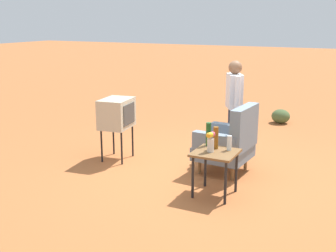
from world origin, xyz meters
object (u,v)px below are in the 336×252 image
(armchair, at_px, (230,142))
(bottle_short_clear, at_px, (229,143))
(side_table, at_px, (215,158))
(tv_on_stand, at_px, (117,114))
(bottle_tall_amber, at_px, (216,138))
(flower_vase, at_px, (211,141))
(person_standing, at_px, (234,103))
(bottle_wine_green, at_px, (208,134))

(armchair, height_order, bottle_short_clear, armchair)
(side_table, height_order, tv_on_stand, tv_on_stand)
(bottle_short_clear, relative_size, bottle_tall_amber, 0.67)
(bottle_short_clear, xyz_separation_m, flower_vase, (0.17, -0.20, 0.05))
(side_table, distance_m, person_standing, 1.71)
(armchair, xyz_separation_m, tv_on_stand, (0.20, -1.88, 0.28))
(tv_on_stand, bearing_deg, bottle_wine_green, 75.59)
(flower_vase, bearing_deg, bottle_wine_green, -153.35)
(armchair, bearing_deg, tv_on_stand, -83.99)
(armchair, relative_size, side_table, 1.75)
(side_table, distance_m, bottle_tall_amber, 0.28)
(side_table, height_order, bottle_wine_green, bottle_wine_green)
(bottle_tall_amber, bearing_deg, armchair, -176.76)
(tv_on_stand, relative_size, bottle_tall_amber, 3.43)
(tv_on_stand, height_order, person_standing, person_standing)
(bottle_short_clear, bearing_deg, side_table, -45.03)
(bottle_wine_green, relative_size, flower_vase, 1.21)
(bottle_short_clear, bearing_deg, bottle_wine_green, -104.99)
(bottle_wine_green, relative_size, bottle_tall_amber, 1.07)
(bottle_wine_green, distance_m, flower_vase, 0.29)
(bottle_wine_green, bearing_deg, side_table, 40.07)
(tv_on_stand, distance_m, flower_vase, 2.04)
(tv_on_stand, height_order, bottle_short_clear, tv_on_stand)
(side_table, xyz_separation_m, bottle_wine_green, (-0.23, -0.19, 0.25))
(side_table, relative_size, tv_on_stand, 0.59)
(flower_vase, bearing_deg, bottle_tall_amber, 175.56)
(bottle_tall_amber, bearing_deg, flower_vase, -4.44)
(person_standing, xyz_separation_m, bottle_short_clear, (1.49, 0.42, -0.23))
(armchair, bearing_deg, bottle_wine_green, -8.51)
(side_table, xyz_separation_m, flower_vase, (0.03, -0.06, 0.24))
(person_standing, bearing_deg, flower_vase, 7.65)
(person_standing, height_order, bottle_wine_green, person_standing)
(armchair, bearing_deg, flower_vase, 1.89)
(side_table, bearing_deg, bottle_short_clear, 134.97)
(person_standing, xyz_separation_m, bottle_tall_amber, (1.50, 0.24, -0.18))
(tv_on_stand, distance_m, bottle_short_clear, 2.18)
(tv_on_stand, height_order, bottle_tall_amber, tv_on_stand)
(tv_on_stand, relative_size, bottle_wine_green, 3.22)
(bottle_wine_green, bearing_deg, armchair, 171.49)
(bottle_short_clear, height_order, bottle_wine_green, bottle_wine_green)
(armchair, xyz_separation_m, bottle_short_clear, (0.75, 0.23, 0.21))
(bottle_wine_green, xyz_separation_m, bottle_tall_amber, (0.10, 0.14, -0.01))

